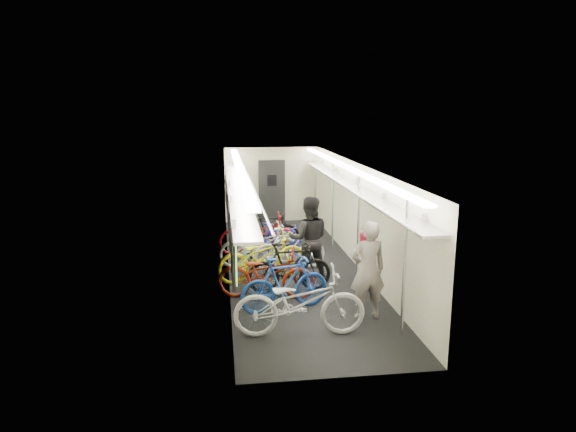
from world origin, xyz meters
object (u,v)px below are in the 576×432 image
object	(u,v)px
bicycle_0	(299,303)
backpack	(367,243)
passenger_near	(368,270)
passenger_mid	(309,239)
bicycle_1	(285,284)

from	to	relation	value
bicycle_0	backpack	distance (m)	1.76
passenger_near	backpack	distance (m)	0.51
passenger_mid	backpack	world-z (taller)	passenger_mid
bicycle_1	backpack	xyz separation A→B (m)	(1.46, -0.21, 0.76)
bicycle_1	passenger_near	xyz separation A→B (m)	(1.39, -0.53, 0.37)
bicycle_0	bicycle_1	xyz separation A→B (m)	(-0.10, 1.07, -0.05)
backpack	passenger_mid	bearing A→B (deg)	119.63
bicycle_1	backpack	size ratio (longest dim) A/B	4.52
bicycle_0	passenger_near	world-z (taller)	passenger_near
backpack	bicycle_0	bearing A→B (deg)	-140.12
passenger_near	passenger_mid	bearing A→B (deg)	-76.58
bicycle_0	passenger_mid	world-z (taller)	passenger_mid
passenger_near	bicycle_1	bearing A→B (deg)	-24.65
passenger_near	passenger_mid	distance (m)	2.24
bicycle_1	bicycle_0	bearing A→B (deg)	170.70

